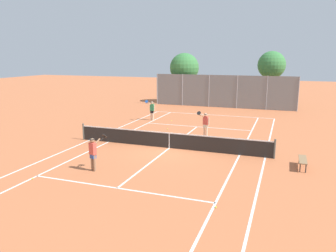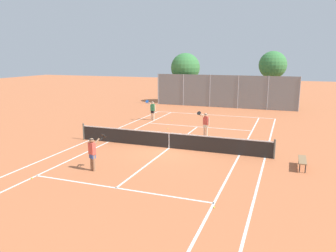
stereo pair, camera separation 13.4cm
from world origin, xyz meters
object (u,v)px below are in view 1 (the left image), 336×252
object	(u,v)px
player_far_right	(205,123)
loose_tennis_ball_4	(32,179)
tree_behind_left	(184,69)
loose_tennis_ball_1	(168,129)
tree_behind_right	(271,66)
loose_tennis_ball_3	(171,121)
player_far_left	(152,109)
loose_tennis_ball_0	(205,119)
courtside_bench	(303,160)
player_near_side	(93,152)
tennis_net	(169,140)
loose_tennis_ball_2	(216,207)

from	to	relation	value
player_far_right	loose_tennis_ball_4	distance (m)	11.72
loose_tennis_ball_4	tree_behind_left	world-z (taller)	tree_behind_left
loose_tennis_ball_1	tree_behind_right	size ratio (longest dim) A/B	0.01
loose_tennis_ball_3	loose_tennis_ball_4	xyz separation A→B (m)	(-1.41, -14.66, 0.00)
player_far_left	loose_tennis_ball_0	xyz separation A→B (m)	(4.10, 1.95, -0.89)
courtside_bench	tree_behind_left	world-z (taller)	tree_behind_left
player_far_left	player_far_right	size ratio (longest dim) A/B	1.00
loose_tennis_ball_0	tree_behind_left	distance (m)	11.08
loose_tennis_ball_1	loose_tennis_ball_4	distance (m)	11.73
player_near_side	loose_tennis_ball_4	world-z (taller)	player_near_side
tennis_net	player_far_left	world-z (taller)	player_far_left
loose_tennis_ball_1	tree_behind_right	world-z (taller)	tree_behind_right
player_far_right	player_near_side	bearing A→B (deg)	-111.79
player_far_left	tree_behind_left	bearing A→B (deg)	93.43
loose_tennis_ball_0	loose_tennis_ball_2	size ratio (longest dim) A/B	1.00
loose_tennis_ball_0	loose_tennis_ball_3	bearing A→B (deg)	-144.67
player_far_right	tree_behind_right	xyz separation A→B (m)	(3.21, 16.56, 3.41)
loose_tennis_ball_1	loose_tennis_ball_4	world-z (taller)	same
tree_behind_left	loose_tennis_ball_3	bearing A→B (deg)	-77.91
courtside_bench	tree_behind_left	bearing A→B (deg)	121.67
loose_tennis_ball_4	player_near_side	bearing A→B (deg)	44.03
player_far_right	tree_behind_right	world-z (taller)	tree_behind_right
loose_tennis_ball_0	courtside_bench	size ratio (longest dim) A/B	0.04
player_far_left	loose_tennis_ball_2	bearing A→B (deg)	-59.45
loose_tennis_ball_4	tree_behind_left	bearing A→B (deg)	92.08
player_far_left	loose_tennis_ball_2	xyz separation A→B (m)	(8.51, -14.43, -0.89)
player_far_right	loose_tennis_ball_1	world-z (taller)	player_far_right
loose_tennis_ball_0	tree_behind_left	size ratio (longest dim) A/B	0.01
player_far_left	loose_tennis_ball_0	bearing A→B (deg)	25.46
loose_tennis_ball_0	tree_behind_left	bearing A→B (deg)	117.43
tennis_net	player_far_left	distance (m)	8.76
player_near_side	loose_tennis_ball_0	distance (m)	14.64
player_near_side	tree_behind_right	distance (m)	26.12
player_near_side	courtside_bench	bearing A→B (deg)	22.02
tennis_net	courtside_bench	bearing A→B (deg)	-8.62
loose_tennis_ball_4	tree_behind_left	size ratio (longest dim) A/B	0.01
player_far_left	courtside_bench	distance (m)	14.53
player_far_right	tree_behind_left	xyz separation A→B (m)	(-6.28, 15.20, 3.02)
courtside_bench	tree_behind_left	distance (m)	23.64
tennis_net	loose_tennis_ball_4	xyz separation A→B (m)	(-4.03, -6.80, -0.48)
loose_tennis_ball_1	tree_behind_left	size ratio (longest dim) A/B	0.01
tennis_net	loose_tennis_ball_0	world-z (taller)	tennis_net
tennis_net	courtside_bench	size ratio (longest dim) A/B	8.00
player_near_side	player_far_right	bearing A→B (deg)	68.21
loose_tennis_ball_4	courtside_bench	world-z (taller)	courtside_bench
loose_tennis_ball_1	tree_behind_left	world-z (taller)	tree_behind_left
courtside_bench	player_far_left	bearing A→B (deg)	143.02
loose_tennis_ball_2	player_far_left	bearing A→B (deg)	120.55
player_near_side	courtside_bench	xyz separation A→B (m)	(9.38, 3.79, -0.52)
tree_behind_right	loose_tennis_ball_1	bearing A→B (deg)	-112.39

